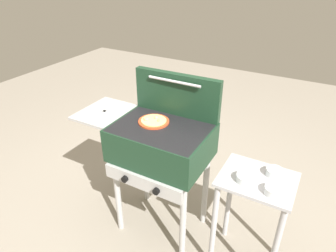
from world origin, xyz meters
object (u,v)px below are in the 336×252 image
Objects in this scene: prep_table at (253,204)px; topping_bowl_near at (246,178)px; pizza_cheese at (154,121)px; topping_bowl_far at (273,191)px; topping_bowl_middle at (274,172)px; grill at (160,145)px.

prep_table is 6.50× the size of topping_bowl_near.
prep_table is (0.74, -0.03, -0.38)m from pizza_cheese.
topping_bowl_far is at bearing -8.19° from pizza_cheese.
topping_bowl_near and topping_bowl_middle have the same top height.
topping_bowl_far reaches higher than prep_table.
pizza_cheese reaches higher than topping_bowl_middle.
grill reaches higher than topping_bowl_middle.
grill is 9.67× the size of topping_bowl_middle.
topping_bowl_middle is (0.08, 0.08, 0.23)m from prep_table.
pizza_cheese is 0.83m from prep_table.
topping_bowl_near is 1.13× the size of topping_bowl_middle.
topping_bowl_middle is at bearing 99.98° from topping_bowl_far.
pizza_cheese is (-0.06, 0.03, 0.15)m from grill.
topping_bowl_near is 1.15× the size of topping_bowl_far.
grill is 4.56× the size of pizza_cheese.
topping_bowl_middle is at bearing 44.76° from prep_table.
grill reaches higher than topping_bowl_far.
topping_bowl_near and topping_bowl_far have the same top height.
topping_bowl_near is at bearing 169.29° from topping_bowl_far.
topping_bowl_far is 0.98× the size of topping_bowl_middle.
pizza_cheese is 2.15× the size of topping_bowl_far.
pizza_cheese is at bearing 171.81° from topping_bowl_far.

